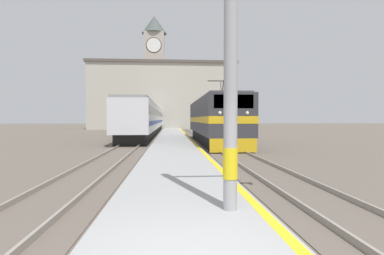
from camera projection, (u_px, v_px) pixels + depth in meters
name	position (u px, v px, depth m)	size (l,w,h in m)	color
ground_plane	(173.00, 137.00, 33.56)	(200.00, 200.00, 0.00)	#60564C
platform	(173.00, 139.00, 28.57)	(3.19, 140.00, 0.28)	#999999
rail_track_near	(208.00, 140.00, 28.81)	(2.83, 140.00, 0.16)	#60564C
rail_track_far	(139.00, 140.00, 28.33)	(2.83, 140.00, 0.16)	#60564C
locomotive_train	(214.00, 120.00, 25.11)	(2.92, 15.98, 4.74)	black
passenger_train	(150.00, 119.00, 43.36)	(2.92, 44.99, 3.74)	black
catenary_mast	(236.00, 10.00, 5.69)	(2.79, 0.28, 7.67)	#9E9EA3
clock_tower	(154.00, 68.00, 69.18)	(5.65, 5.65, 25.77)	#ADA393
station_building	(163.00, 96.00, 61.39)	(29.20, 9.61, 13.29)	#B7B2A3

